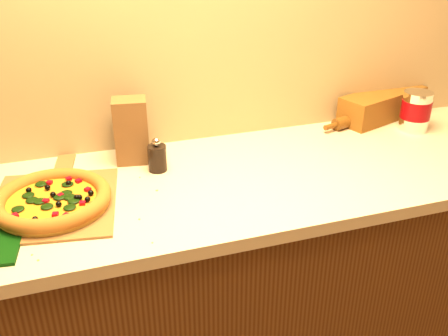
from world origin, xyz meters
TOP-DOWN VIEW (x-y plane):
  - cabinet at (0.00, 1.43)m, footprint 2.80×0.65m
  - countertop at (0.00, 1.43)m, footprint 2.84×0.68m
  - pizza_peel at (-0.45, 1.43)m, footprint 0.41×0.55m
  - pizza at (-0.45, 1.40)m, footprint 0.33×0.33m
  - bottle_cap at (-0.44, 1.23)m, footprint 0.03×0.03m
  - pepper_grinder at (-0.12, 1.54)m, footprint 0.06×0.06m
  - rolling_pin at (0.72, 1.69)m, footprint 0.35×0.11m
  - coffee_canister at (0.89, 1.57)m, footprint 0.11×0.11m
  - bread_bag at (0.85, 1.72)m, footprint 0.42×0.25m
  - paper_bag at (-0.19, 1.64)m, footprint 0.12×0.10m
  - dark_jar at (-0.17, 1.73)m, footprint 0.10×0.10m

SIDE VIEW (x-z plane):
  - cabinet at x=0.00m, z-range 0.00..0.86m
  - countertop at x=0.00m, z-range 0.86..0.90m
  - bottle_cap at x=-0.44m, z-range 0.90..0.91m
  - pizza_peel at x=-0.45m, z-range 0.90..0.91m
  - rolling_pin at x=0.72m, z-range 0.90..0.95m
  - pizza at x=-0.45m, z-range 0.91..0.95m
  - pepper_grinder at x=-0.12m, z-range 0.89..1.00m
  - bread_bag at x=0.85m, z-range 0.90..1.01m
  - dark_jar at x=-0.17m, z-range 0.90..1.06m
  - coffee_canister at x=0.89m, z-range 0.90..1.06m
  - paper_bag at x=-0.19m, z-range 0.90..1.12m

